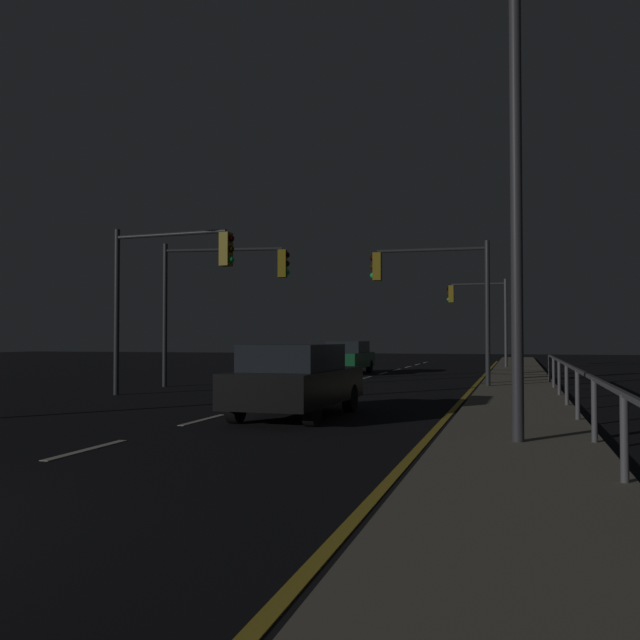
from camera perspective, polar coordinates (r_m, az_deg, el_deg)
ground_plane at (r=22.53m, az=-0.21°, el=-5.87°), size 112.00×112.00×0.00m
sidewalk_right at (r=21.63m, az=16.14°, el=-5.80°), size 2.48×77.00×0.14m
lane_markings_center at (r=25.90m, az=1.97°, el=-5.29°), size 0.14×50.00×0.01m
lane_edge_line at (r=26.66m, az=12.91°, el=-5.15°), size 0.14×53.00×0.01m
car at (r=14.79m, az=-2.01°, el=-4.93°), size 1.94×4.45×1.57m
car_oncoming at (r=33.24m, az=2.28°, el=-3.06°), size 1.83×4.40×1.57m
traffic_light_mid_left at (r=39.00m, az=13.06°, el=1.17°), size 3.27×0.35×4.84m
traffic_light_far_center at (r=20.64m, az=-12.55°, el=3.62°), size 4.03×0.55×5.00m
traffic_light_far_right at (r=23.42m, az=9.33°, el=2.98°), size 4.00×0.38×4.80m
traffic_light_mid_right at (r=24.22m, az=-8.27°, el=2.97°), size 4.53×0.82×5.05m
street_lamp_across_street at (r=11.34m, az=14.42°, el=15.44°), size 2.06×0.51×8.18m
barrier_fence at (r=14.12m, az=20.60°, el=-4.76°), size 0.09×24.07×0.98m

